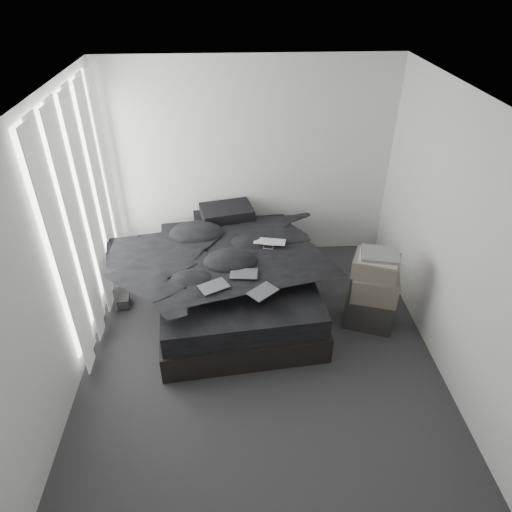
{
  "coord_description": "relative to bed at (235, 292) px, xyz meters",
  "views": [
    {
      "loc": [
        -0.24,
        -3.35,
        3.54
      ],
      "look_at": [
        0.0,
        0.8,
        0.75
      ],
      "focal_mm": 32.0,
      "sensor_mm": 36.0,
      "label": 1
    }
  ],
  "objects": [
    {
      "name": "floor",
      "position": [
        0.25,
        -0.93,
        -0.15
      ],
      "size": [
        3.6,
        4.2,
        0.01
      ],
      "primitive_type": "cube",
      "color": "#302F32",
      "rests_on": "ground"
    },
    {
      "name": "ceiling",
      "position": [
        0.25,
        -0.93,
        2.45
      ],
      "size": [
        3.6,
        4.2,
        0.01
      ],
      "primitive_type": "cube",
      "color": "white",
      "rests_on": "ground"
    },
    {
      "name": "wall_back",
      "position": [
        0.25,
        1.17,
        1.15
      ],
      "size": [
        3.6,
        0.01,
        2.6
      ],
      "primitive_type": "cube",
      "color": "silver",
      "rests_on": "ground"
    },
    {
      "name": "wall_front",
      "position": [
        0.25,
        -3.03,
        1.15
      ],
      "size": [
        3.6,
        0.01,
        2.6
      ],
      "primitive_type": "cube",
      "color": "silver",
      "rests_on": "ground"
    },
    {
      "name": "wall_left",
      "position": [
        -1.55,
        -0.93,
        1.15
      ],
      "size": [
        0.01,
        4.2,
        2.6
      ],
      "primitive_type": "cube",
      "color": "silver",
      "rests_on": "ground"
    },
    {
      "name": "wall_right",
      "position": [
        2.05,
        -0.93,
        1.15
      ],
      "size": [
        0.01,
        4.2,
        2.6
      ],
      "primitive_type": "cube",
      "color": "silver",
      "rests_on": "ground"
    },
    {
      "name": "window_left",
      "position": [
        -1.53,
        -0.03,
        1.2
      ],
      "size": [
        0.02,
        2.0,
        2.3
      ],
      "primitive_type": "cube",
      "color": "white",
      "rests_on": "wall_left"
    },
    {
      "name": "curtain_left",
      "position": [
        -1.48,
        -0.03,
        1.13
      ],
      "size": [
        0.06,
        2.12,
        2.48
      ],
      "primitive_type": "cube",
      "color": "white",
      "rests_on": "wall_left"
    },
    {
      "name": "bed",
      "position": [
        0.0,
        0.0,
        0.0
      ],
      "size": [
        1.95,
        2.44,
        0.31
      ],
      "primitive_type": "cube",
      "rotation": [
        0.0,
        0.0,
        0.11
      ],
      "color": "black",
      "rests_on": "floor"
    },
    {
      "name": "mattress",
      "position": [
        0.0,
        0.0,
        0.28
      ],
      "size": [
        1.88,
        2.37,
        0.24
      ],
      "primitive_type": "cube",
      "rotation": [
        0.0,
        0.0,
        0.11
      ],
      "color": "black",
      "rests_on": "bed"
    },
    {
      "name": "duvet",
      "position": [
        0.01,
        -0.05,
        0.53
      ],
      "size": [
        1.87,
        2.11,
        0.26
      ],
      "primitive_type": "imported",
      "rotation": [
        0.0,
        0.0,
        0.11
      ],
      "color": "black",
      "rests_on": "mattress"
    },
    {
      "name": "pillow_lower",
      "position": [
        -0.15,
        0.87,
        0.47
      ],
      "size": [
        0.73,
        0.53,
        0.15
      ],
      "primitive_type": "cube",
      "rotation": [
        0.0,
        0.0,
        0.11
      ],
      "color": "black",
      "rests_on": "mattress"
    },
    {
      "name": "pillow_upper",
      "position": [
        -0.07,
        0.86,
        0.62
      ],
      "size": [
        0.72,
        0.56,
        0.14
      ],
      "primitive_type": "cube",
      "rotation": [
        0.0,
        0.0,
        0.21
      ],
      "color": "black",
      "rests_on": "pillow_lower"
    },
    {
      "name": "laptop",
      "position": [
        0.41,
        0.1,
        0.67
      ],
      "size": [
        0.4,
        0.3,
        0.03
      ],
      "primitive_type": "imported",
      "rotation": [
        0.0,
        0.0,
        -0.21
      ],
      "color": "silver",
      "rests_on": "duvet"
    },
    {
      "name": "comic_a",
      "position": [
        -0.21,
        -0.63,
        0.66
      ],
      "size": [
        0.34,
        0.3,
        0.01
      ],
      "primitive_type": "cube",
      "rotation": [
        0.0,
        0.0,
        0.49
      ],
      "color": "black",
      "rests_on": "duvet"
    },
    {
      "name": "comic_b",
      "position": [
        0.1,
        -0.43,
        0.67
      ],
      "size": [
        0.3,
        0.22,
        0.01
      ],
      "primitive_type": "cube",
      "rotation": [
        0.0,
        0.0,
        -0.1
      ],
      "color": "black",
      "rests_on": "duvet"
    },
    {
      "name": "comic_c",
      "position": [
        0.28,
        -0.74,
        0.68
      ],
      "size": [
        0.34,
        0.33,
        0.01
      ],
      "primitive_type": "cube",
      "rotation": [
        0.0,
        0.0,
        0.72
      ],
      "color": "black",
      "rests_on": "duvet"
    },
    {
      "name": "side_stand",
      "position": [
        -0.86,
        0.26,
        0.16
      ],
      "size": [
        0.43,
        0.43,
        0.63
      ],
      "primitive_type": "cylinder",
      "rotation": [
        0.0,
        0.0,
        0.29
      ],
      "color": "black",
      "rests_on": "floor"
    },
    {
      "name": "papers",
      "position": [
        -0.85,
        0.26,
        0.49
      ],
      "size": [
        0.3,
        0.27,
        0.01
      ],
      "primitive_type": "cube",
      "rotation": [
        0.0,
        0.0,
        0.46
      ],
      "color": "white",
      "rests_on": "side_stand"
    },
    {
      "name": "floor_books",
      "position": [
        -1.32,
        0.01,
        -0.08
      ],
      "size": [
        0.18,
        0.23,
        0.14
      ],
      "primitive_type": "cube",
      "rotation": [
        0.0,
        0.0,
        0.17
      ],
      "color": "black",
      "rests_on": "floor"
    },
    {
      "name": "box_lower",
      "position": [
        1.51,
        -0.43,
        0.04
      ],
      "size": [
        0.63,
        0.56,
        0.38
      ],
      "primitive_type": "cube",
      "rotation": [
        0.0,
        0.0,
        -0.36
      ],
      "color": "black",
      "rests_on": "floor"
    },
    {
      "name": "box_mid",
      "position": [
        1.52,
        -0.45,
        0.37
      ],
      "size": [
        0.57,
        0.5,
        0.29
      ],
      "primitive_type": "cube",
      "rotation": [
        0.0,
        0.0,
        -0.29
      ],
      "color": "#5D544A",
      "rests_on": "box_lower"
    },
    {
      "name": "box_upper",
      "position": [
        1.5,
        -0.43,
        0.62
      ],
      "size": [
        0.57,
        0.52,
        0.2
      ],
      "primitive_type": "cube",
      "rotation": [
        0.0,
        0.0,
        -0.41
      ],
      "color": "#5D544A",
      "rests_on": "box_mid"
    },
    {
      "name": "art_book_white",
      "position": [
        1.51,
        -0.43,
        0.74
      ],
      "size": [
        0.48,
        0.43,
        0.04
      ],
      "primitive_type": "cube",
      "rotation": [
        0.0,
        0.0,
        -0.36
      ],
      "color": "silver",
      "rests_on": "box_upper"
    },
    {
      "name": "art_book_snake",
      "position": [
        1.52,
        -0.45,
        0.78
      ],
      "size": [
        0.45,
        0.39,
        0.04
      ],
      "primitive_type": "cube",
      "rotation": [
        0.0,
        0.0,
        -0.25
      ],
      "color": "silver",
      "rests_on": "art_book_white"
    }
  ]
}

